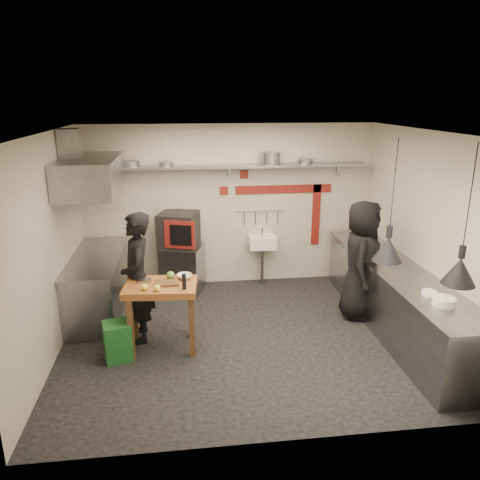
{
  "coord_description": "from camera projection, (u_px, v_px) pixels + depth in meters",
  "views": [
    {
      "loc": [
        -0.82,
        -5.81,
        3.22
      ],
      "look_at": [
        -0.05,
        0.3,
        1.33
      ],
      "focal_mm": 35.0,
      "sensor_mm": 36.0,
      "label": 1
    }
  ],
  "objects": [
    {
      "name": "wall_back",
      "position": [
        230.0,
        206.0,
        8.13
      ],
      "size": [
        5.0,
        0.04,
        2.8
      ],
      "primitive_type": "cube",
      "color": "beige",
      "rests_on": "floor"
    },
    {
      "name": "veg_ball",
      "position": [
        171.0,
        275.0,
        6.15
      ],
      "size": [
        0.13,
        0.13,
        0.11
      ],
      "primitive_type": "sphere",
      "rotation": [
        0.0,
        0.0,
        -0.17
      ],
      "color": "#5C833B",
      "rests_on": "prep_table"
    },
    {
      "name": "oven_glass",
      "position": [
        181.0,
        235.0,
        7.51
      ],
      "size": [
        0.35,
        0.12,
        0.34
      ],
      "primitive_type": "cube",
      "rotation": [
        0.0,
        0.0,
        -0.31
      ],
      "color": "black",
      "rests_on": "oven_door"
    },
    {
      "name": "counter_right_top",
      "position": [
        398.0,
        269.0,
        6.54
      ],
      "size": [
        0.76,
        3.9,
        0.03
      ],
      "primitive_type": "cube",
      "color": "slate",
      "rests_on": "counter_right"
    },
    {
      "name": "wall_right",
      "position": [
        426.0,
        235.0,
        6.44
      ],
      "size": [
        0.04,
        4.2,
        2.8
      ],
      "primitive_type": "cube",
      "color": "beige",
      "rests_on": "floor"
    },
    {
      "name": "floor",
      "position": [
        246.0,
        337.0,
        6.55
      ],
      "size": [
        5.0,
        5.0,
        0.0
      ],
      "primitive_type": "plane",
      "color": "black",
      "rests_on": "ground"
    },
    {
      "name": "wall_left",
      "position": [
        49.0,
        249.0,
        5.84
      ],
      "size": [
        0.04,
        4.2,
        2.8
      ],
      "primitive_type": "cube",
      "color": "beige",
      "rests_on": "floor"
    },
    {
      "name": "heat_lamp_far",
      "position": [
        468.0,
        216.0,
        4.79
      ],
      "size": [
        0.39,
        0.39,
        1.5
      ],
      "primitive_type": null,
      "rotation": [
        0.0,
        0.0,
        0.12
      ],
      "color": "black",
      "rests_on": "ceiling"
    },
    {
      "name": "red_band_horiz",
      "position": [
        284.0,
        189.0,
        8.15
      ],
      "size": [
        1.7,
        0.02,
        0.14
      ],
      "primitive_type": "cube",
      "color": "maroon",
      "rests_on": "wall_back"
    },
    {
      "name": "back_shelf",
      "position": [
        231.0,
        166.0,
        7.75
      ],
      "size": [
        4.6,
        0.34,
        0.04
      ],
      "primitive_type": "cube",
      "color": "slate",
      "rests_on": "wall_back"
    },
    {
      "name": "pan_mid_left",
      "position": [
        166.0,
        164.0,
        7.61
      ],
      "size": [
        0.26,
        0.26,
        0.07
      ],
      "primitive_type": "cylinder",
      "rotation": [
        0.0,
        0.0,
        -0.19
      ],
      "color": "slate",
      "rests_on": "back_shelf"
    },
    {
      "name": "counter_left",
      "position": [
        98.0,
        286.0,
        7.16
      ],
      "size": [
        0.7,
        1.9,
        0.9
      ],
      "primitive_type": "cube",
      "color": "slate",
      "rests_on": "floor"
    },
    {
      "name": "pan_far_left",
      "position": [
        131.0,
        164.0,
        7.54
      ],
      "size": [
        0.32,
        0.32,
        0.09
      ],
      "primitive_type": "cylinder",
      "rotation": [
        0.0,
        0.0,
        0.07
      ],
      "color": "slate",
      "rests_on": "back_shelf"
    },
    {
      "name": "oven_stand",
      "position": [
        183.0,
        269.0,
        8.0
      ],
      "size": [
        0.81,
        0.77,
        0.8
      ],
      "primitive_type": "cube",
      "rotation": [
        0.0,
        0.0,
        -0.31
      ],
      "color": "slate",
      "rests_on": "floor"
    },
    {
      "name": "ceiling",
      "position": [
        247.0,
        133.0,
        5.73
      ],
      "size": [
        5.0,
        5.0,
        0.0
      ],
      "primitive_type": "plane",
      "color": "beige",
      "rests_on": "floor"
    },
    {
      "name": "utensil_rail",
      "position": [
        261.0,
        210.0,
        8.18
      ],
      "size": [
        0.9,
        0.02,
        0.02
      ],
      "primitive_type": "cylinder",
      "rotation": [
        0.0,
        1.57,
        0.0
      ],
      "color": "slate",
      "rests_on": "wall_back"
    },
    {
      "name": "chef_right",
      "position": [
        361.0,
        260.0,
        6.94
      ],
      "size": [
        0.88,
        1.03,
        1.8
      ],
      "primitive_type": "imported",
      "rotation": [
        0.0,
        0.0,
        1.15
      ],
      "color": "black",
      "rests_on": "floor"
    },
    {
      "name": "wall_front",
      "position": [
        279.0,
        311.0,
        4.15
      ],
      "size": [
        5.0,
        0.04,
        2.8
      ],
      "primitive_type": "cube",
      "color": "beige",
      "rests_on": "floor"
    },
    {
      "name": "counter_right",
      "position": [
        395.0,
        299.0,
        6.68
      ],
      "size": [
        0.7,
        3.8,
        0.9
      ],
      "primitive_type": "cube",
      "color": "slate",
      "rests_on": "floor"
    },
    {
      "name": "shelf_bracket_right",
      "position": [
        338.0,
        169.0,
        8.15
      ],
      "size": [
        0.04,
        0.06,
        0.24
      ],
      "primitive_type": "cube",
      "color": "slate",
      "rests_on": "wall_back"
    },
    {
      "name": "prep_table",
      "position": [
        162.0,
        317.0,
        6.13
      ],
      "size": [
        0.97,
        0.72,
        0.92
      ],
      "primitive_type": null,
      "rotation": [
        0.0,
        0.0,
        -0.08
      ],
      "color": "brown",
      "rests_on": "floor"
    },
    {
      "name": "hood_duct",
      "position": [
        70.0,
        147.0,
        6.52
      ],
      "size": [
        0.28,
        0.28,
        0.5
      ],
      "primitive_type": "cube",
      "color": "slate",
      "rests_on": "ceiling"
    },
    {
      "name": "cutting_board",
      "position": [
        167.0,
        283.0,
        5.99
      ],
      "size": [
        0.31,
        0.23,
        0.02
      ],
      "primitive_type": "cube",
      "rotation": [
        0.0,
        0.0,
        0.04
      ],
      "color": "#53371E",
      "rests_on": "prep_table"
    },
    {
      "name": "counter_left_top",
      "position": [
        95.0,
        257.0,
        7.02
      ],
      "size": [
        0.76,
        2.0,
        0.03
      ],
      "primitive_type": "cube",
      "color": "slate",
      "rests_on": "counter_left"
    },
    {
      "name": "oven_door",
      "position": [
        180.0,
        235.0,
        7.53
      ],
      "size": [
        0.49,
        0.18,
        0.46
      ],
      "primitive_type": "cube",
      "rotation": [
        0.0,
        0.0,
        -0.31
      ],
      "color": "maroon",
      "rests_on": "combi_oven"
    },
    {
      "name": "extractor_hood",
      "position": [
        91.0,
        175.0,
        6.66
      ],
      "size": [
        0.78,
        1.6,
        0.5
      ],
      "primitive_type": "cube",
      "color": "slate",
      "rests_on": "ceiling"
    },
    {
      "name": "green_bin",
      "position": [
        118.0,
        341.0,
        5.93
      ],
      "size": [
        0.4,
        0.4,
        0.5
      ],
      "primitive_type": "cube",
      "rotation": [
        0.0,
        0.0,
        0.25
      ],
      "color": "#195222",
      "rests_on": "floor"
    },
    {
      "name": "heat_lamp_near",
      "position": [
        392.0,
        202.0,
        5.18
      ],
      "size": [
        0.37,
        0.37,
        1.39
      ],
      "primitive_type": null,
      "rotation": [
        0.0,
        0.0,
        0.09
      ],
      "color": "black",
      "rests_on": "ceiling"
    },
    {
      "name": "bowl",
      "position": [
        184.0,
        276.0,
        6.17
      ],
      "size": [
        0.25,
        0.25,
        0.06
      ],
      "primitive_type": "imported",
      "rotation": [
        0.0,
        0.0,
        -0.29
      ],
      "color": "white",
      "rests_on": "prep_table"
    },
    {
      "name": "red_tile_b",
      "position": [
        224.0,
        191.0,
        8.02
      ],
      "size": [
        0.14,
        0.02,
        0.14
      ],
      "primitive_type": "cube",
      "color": "maroon",
      "rests_on": "wall_back"
    },
    {
      "name": "red_band_vert",
      "position": [
        316.0,
        215.0,
        8.36
      ],
      "size": [
        0.14,
        0.02,
        1.1
      ],
      "primitive_type": "cube",
      "color": "maroon",
      "rests_on": "wall_back"
    },
    {
      "name": "lemon_a",
      "position": [
        145.0,
        287.0,
        5.8
      ],
      "size": [
        0.09,
        0.09,
        0.08
      ],
      "primitive_type": "sphere",
      "rotation": [
        0.0,
        0.0,
        0.1
      ],
      "color": "yellow",
      "rests_on": "prep_table"
    },
    {
      "name": "lemon_b",
      "position": [
        157.0,
        288.0,
        5.77
      ],
      "size": [
        0.09,
        0.09,
        0.08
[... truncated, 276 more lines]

